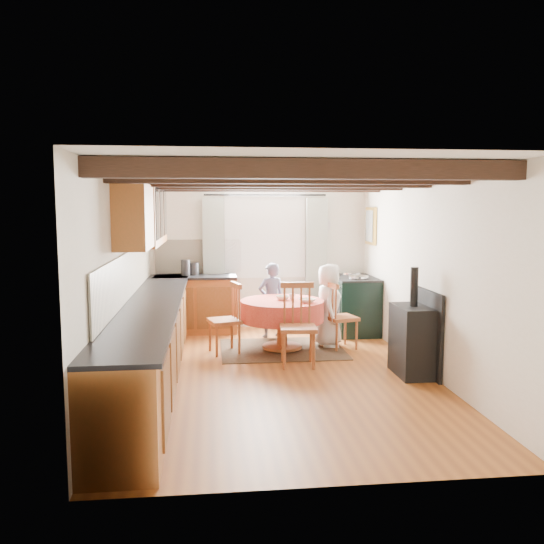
{
  "coord_description": "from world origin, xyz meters",
  "views": [
    {
      "loc": [
        -0.82,
        -6.52,
        2.01
      ],
      "look_at": [
        0.0,
        0.8,
        1.15
      ],
      "focal_mm": 37.04,
      "sensor_mm": 36.0,
      "label": 1
    }
  ],
  "objects": [
    {
      "name": "worktop_left",
      "position": [
        -1.48,
        0.0,
        0.9
      ],
      "size": [
        0.64,
        5.3,
        0.04
      ],
      "primitive_type": "cube",
      "color": "black",
      "rests_on": "base_cabinet_left"
    },
    {
      "name": "wall_back",
      "position": [
        0.0,
        2.75,
        1.2
      ],
      "size": [
        3.6,
        0.0,
        2.4
      ],
      "primitive_type": "cube",
      "color": "silver",
      "rests_on": "ground"
    },
    {
      "name": "child_right",
      "position": [
        0.88,
        1.29,
        0.6
      ],
      "size": [
        0.48,
        0.64,
        1.2
      ],
      "primitive_type": "imported",
      "rotation": [
        0.0,
        0.0,
        1.39
      ],
      "color": "silver",
      "rests_on": "floor"
    },
    {
      "name": "cast_iron_stove",
      "position": [
        1.58,
        -0.19,
        0.65
      ],
      "size": [
        0.39,
        0.65,
        1.3
      ],
      "primitive_type": null,
      "color": "black",
      "rests_on": "floor"
    },
    {
      "name": "wall_front",
      "position": [
        0.0,
        -2.75,
        1.2
      ],
      "size": [
        3.6,
        0.0,
        2.4
      ],
      "primitive_type": "cube",
      "color": "silver",
      "rests_on": "ground"
    },
    {
      "name": "curtain_left",
      "position": [
        -0.75,
        2.65,
        1.1
      ],
      "size": [
        0.35,
        0.1,
        2.1
      ],
      "primitive_type": "cube",
      "color": "#A5A5A5",
      "rests_on": "wall_back"
    },
    {
      "name": "beam_d",
      "position": [
        0.0,
        1.0,
        2.31
      ],
      "size": [
        3.6,
        0.16,
        0.16
      ],
      "primitive_type": "cube",
      "color": "#321C15",
      "rests_on": "ceiling"
    },
    {
      "name": "bowl_a",
      "position": [
        0.5,
        0.95,
        0.73
      ],
      "size": [
        0.3,
        0.3,
        0.05
      ],
      "primitive_type": "imported",
      "rotation": [
        0.0,
        0.0,
        0.62
      ],
      "color": "silver",
      "rests_on": "dining_table"
    },
    {
      "name": "bowl_b",
      "position": [
        0.2,
        1.21,
        0.73
      ],
      "size": [
        0.23,
        0.23,
        0.06
      ],
      "primitive_type": "imported",
      "rotation": [
        0.0,
        0.0,
        5.0
      ],
      "color": "silver",
      "rests_on": "dining_table"
    },
    {
      "name": "curtain_rod",
      "position": [
        0.1,
        2.65,
        2.2
      ],
      "size": [
        2.0,
        0.03,
        0.03
      ],
      "primitive_type": "cylinder",
      "rotation": [
        0.0,
        1.57,
        0.0
      ],
      "color": "black",
      "rests_on": "wall_back"
    },
    {
      "name": "worktop_back",
      "position": [
        -1.05,
        2.43,
        0.9
      ],
      "size": [
        1.3,
        0.64,
        0.04
      ],
      "primitive_type": "cube",
      "color": "black",
      "rests_on": "base_cabinet_back"
    },
    {
      "name": "wall_cabinet_glass",
      "position": [
        -1.63,
        1.2,
        1.95
      ],
      "size": [
        0.34,
        1.8,
        0.9
      ],
      "primitive_type": "cube",
      "color": "#9C5022",
      "rests_on": "wall_left"
    },
    {
      "name": "ceiling",
      "position": [
        0.0,
        0.0,
        2.4
      ],
      "size": [
        3.6,
        5.5,
        0.0
      ],
      "primitive_type": "cube",
      "color": "white",
      "rests_on": "ground"
    },
    {
      "name": "canister_tall",
      "position": [
        -1.2,
        2.43,
        1.05
      ],
      "size": [
        0.15,
        0.15,
        0.25
      ],
      "primitive_type": "cylinder",
      "color": "#262628",
      "rests_on": "worktop_back"
    },
    {
      "name": "wall_picture",
      "position": [
        1.77,
        2.3,
        1.7
      ],
      "size": [
        0.04,
        0.5,
        0.6
      ],
      "primitive_type": "cube",
      "color": "gold",
      "rests_on": "wall_right"
    },
    {
      "name": "splash_left",
      "position": [
        -1.78,
        0.3,
        1.2
      ],
      "size": [
        0.02,
        4.5,
        0.55
      ],
      "primitive_type": "cube",
      "color": "beige",
      "rests_on": "wall_left"
    },
    {
      "name": "wall_cabinet_solid",
      "position": [
        -1.63,
        -0.3,
        1.9
      ],
      "size": [
        0.34,
        0.9,
        0.7
      ],
      "primitive_type": "cube",
      "color": "#9C5022",
      "rests_on": "wall_left"
    },
    {
      "name": "beam_c",
      "position": [
        0.0,
        0.0,
        2.31
      ],
      "size": [
        3.6,
        0.16,
        0.16
      ],
      "primitive_type": "cube",
      "color": "#321C15",
      "rests_on": "ceiling"
    },
    {
      "name": "chair_left",
      "position": [
        -0.63,
        1.07,
        0.49
      ],
      "size": [
        0.53,
        0.52,
        0.98
      ],
      "primitive_type": null,
      "rotation": [
        0.0,
        0.0,
        -1.3
      ],
      "color": "brown",
      "rests_on": "floor"
    },
    {
      "name": "dining_table",
      "position": [
        0.18,
        1.17,
        0.35
      ],
      "size": [
        1.17,
        1.17,
        0.71
      ],
      "primitive_type": null,
      "color": "#BE4F40",
      "rests_on": "floor"
    },
    {
      "name": "beam_a",
      "position": [
        0.0,
        -2.0,
        2.31
      ],
      "size": [
        3.6,
        0.16,
        0.16
      ],
      "primitive_type": "cube",
      "color": "#321C15",
      "rests_on": "ceiling"
    },
    {
      "name": "cup",
      "position": [
        0.33,
        1.24,
        0.75
      ],
      "size": [
        0.12,
        0.12,
        0.08
      ],
      "primitive_type": "imported",
      "rotation": [
        0.0,
        0.0,
        5.48
      ],
      "color": "silver",
      "rests_on": "dining_table"
    },
    {
      "name": "rug",
      "position": [
        0.18,
        1.17,
        0.01
      ],
      "size": [
        1.72,
        1.34,
        0.01
      ],
      "primitive_type": "cube",
      "color": "#2F1F14",
      "rests_on": "floor"
    },
    {
      "name": "floor",
      "position": [
        0.0,
        0.0,
        0.0
      ],
      "size": [
        3.6,
        5.5,
        0.0
      ],
      "primitive_type": "cube",
      "color": "#96521F",
      "rests_on": "ground"
    },
    {
      "name": "canister_wide",
      "position": [
        -1.08,
        2.52,
        1.02
      ],
      "size": [
        0.18,
        0.18,
        0.2
      ],
      "primitive_type": "cylinder",
      "color": "#262628",
      "rests_on": "worktop_back"
    },
    {
      "name": "splash_back",
      "position": [
        -1.0,
        2.73,
        1.2
      ],
      "size": [
        1.4,
        0.02,
        0.55
      ],
      "primitive_type": "cube",
      "color": "beige",
      "rests_on": "wall_back"
    },
    {
      "name": "base_cabinet_left",
      "position": [
        -1.5,
        0.0,
        0.44
      ],
      "size": [
        0.6,
        5.3,
        0.88
      ],
      "primitive_type": "cube",
      "color": "#9C5022",
      "rests_on": "floor"
    },
    {
      "name": "wall_left",
      "position": [
        -1.8,
        0.0,
        1.2
      ],
      "size": [
        0.0,
        5.5,
        2.4
      ],
      "primitive_type": "cube",
      "color": "silver",
      "rests_on": "ground"
    },
    {
      "name": "beam_e",
      "position": [
        0.0,
        2.0,
        2.31
      ],
      "size": [
        3.6,
        0.16,
        0.16
      ],
      "primitive_type": "cube",
      "color": "#321C15",
      "rests_on": "ceiling"
    },
    {
      "name": "wall_right",
      "position": [
        1.8,
        0.0,
        1.2
      ],
      "size": [
        0.0,
        5.5,
        2.4
      ],
      "primitive_type": "cube",
      "color": "silver",
      "rests_on": "ground"
    },
    {
      "name": "child_far",
      "position": [
        0.12,
        1.96,
        0.58
      ],
      "size": [
        0.48,
        0.38,
        1.16
      ],
      "primitive_type": "imported",
      "rotation": [
        0.0,
        0.0,
        3.42
      ],
      "color": "#4E526C",
      "rests_on": "floor"
    },
    {
      "name": "chair_near",
      "position": [
        0.28,
        0.34,
        0.53
      ],
      "size": [
        0.49,
        0.51,
        1.05
      ],
      "primitive_type": null,
      "rotation": [
        0.0,
        0.0,
        -0.08
      ],
      "color": "brown",
      "rests_on": "floor"
    },
    {
      "name": "beam_b",
      "position": [
        0.0,
        -1.0,
        2.31
      ],
      "size": [
        3.6,
        0.16,
        0.16
      ],
      "primitive_type": "cube",
      "color": "#321C15",
      "rests_on": "ceiling"
    },
    {
      "name": "chair_right",
      "position": [
        1.03,
        1.16,
        0.48
      ],
      "size": [
        0.52,
        0.5,
        0.95
      ],
      "primitive_type": null,
      "rotation": [
        0.0,
        0.0,
        1.83
      ],
      "color": "brown",
      "rests_on": "floor"
    },
    {
      "name": "base_cabinet_back",
      "position": [
        -1.05,
        2.45,
        0.44
      ],
      "size": [
        1.3,
        0.6,
        0.88
      ],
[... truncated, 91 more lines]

